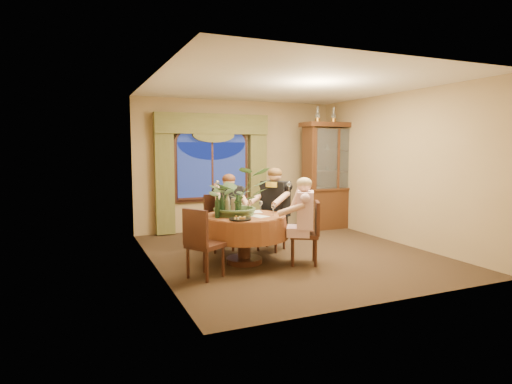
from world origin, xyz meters
name	(u,v)px	position (x,y,z in m)	size (l,w,h in m)	color
floor	(290,253)	(0.00, 0.00, 0.00)	(5.00, 5.00, 0.00)	black
wall_back	(237,165)	(0.00, 2.50, 1.40)	(4.50, 4.50, 0.00)	#927951
wall_right	(397,168)	(2.25, 0.00, 1.40)	(5.00, 5.00, 0.00)	#927951
ceiling	(292,85)	(0.00, 0.00, 2.80)	(5.00, 5.00, 0.00)	white
window	(212,171)	(-0.60, 2.43, 1.30)	(1.62, 0.10, 1.32)	navy
arched_transom	(212,134)	(-0.60, 2.43, 2.08)	(1.60, 0.06, 0.44)	navy
drapery_left	(164,178)	(-1.63, 2.38, 1.18)	(0.38, 0.14, 2.32)	#4F4F24
drapery_right	(258,175)	(0.43, 2.38, 1.18)	(0.38, 0.14, 2.32)	#4F4F24
swag_valance	(213,124)	(-0.60, 2.35, 2.28)	(2.45, 0.16, 0.42)	#4F4F24
dining_table	(244,239)	(-0.94, -0.25, 0.38)	(1.36, 1.36, 0.75)	maroon
china_cabinet	(332,176)	(1.98, 1.75, 1.17)	(1.44, 0.57, 2.33)	#34190B
oil_lamp_left	(318,114)	(1.57, 1.75, 2.50)	(0.11, 0.11, 0.34)	#A5722D
oil_lamp_center	(334,115)	(1.98, 1.75, 2.50)	(0.11, 0.11, 0.34)	#A5722D
oil_lamp_right	(349,115)	(2.38, 1.75, 2.50)	(0.11, 0.11, 0.34)	#A5722D
chair_right	(304,233)	(-0.12, -0.67, 0.48)	(0.42, 0.42, 0.96)	black
chair_back_right	(271,223)	(-0.19, 0.35, 0.48)	(0.42, 0.42, 0.96)	black
chair_back	(220,223)	(-1.02, 0.67, 0.48)	(0.42, 0.42, 0.96)	black
chair_front_left	(205,243)	(-1.70, -0.74, 0.48)	(0.42, 0.42, 0.96)	black
person_pink	(305,221)	(-0.13, -0.73, 0.67)	(0.48, 0.44, 1.34)	beige
person_back	(229,212)	(-0.87, 0.65, 0.67)	(0.48, 0.44, 1.34)	black
person_scarf	(275,210)	(-0.18, 0.21, 0.73)	(0.52, 0.48, 1.45)	black
stoneware_vase	(235,206)	(-1.04, -0.11, 0.88)	(0.14, 0.14, 0.25)	tan
centerpiece_plant	(237,174)	(-1.02, -0.17, 1.38)	(0.99, 1.10, 0.86)	#415D36
olive_bowl	(247,214)	(-0.92, -0.34, 0.77)	(0.16, 0.16, 0.05)	#4D5931
cheese_platter	(240,219)	(-1.16, -0.64, 0.76)	(0.32, 0.32, 0.02)	black
wine_bottle_0	(228,205)	(-1.19, -0.22, 0.92)	(0.07, 0.07, 0.33)	tan
wine_bottle_1	(237,205)	(-1.07, -0.30, 0.92)	(0.07, 0.07, 0.33)	black
wine_bottle_2	(217,207)	(-1.40, -0.34, 0.92)	(0.07, 0.07, 0.33)	black
wine_bottle_3	(226,204)	(-1.18, -0.11, 0.92)	(0.07, 0.07, 0.33)	black
wine_bottle_4	(218,205)	(-1.32, -0.14, 0.92)	(0.07, 0.07, 0.33)	tan
wine_bottle_5	(221,206)	(-1.30, -0.24, 0.92)	(0.07, 0.07, 0.33)	black
tasting_paper_0	(258,216)	(-0.79, -0.46, 0.75)	(0.21, 0.30, 0.00)	white
tasting_paper_1	(255,212)	(-0.66, -0.01, 0.75)	(0.21, 0.30, 0.00)	white
wine_glass_person_pink	(273,210)	(-0.55, -0.48, 0.84)	(0.07, 0.07, 0.18)	silver
wine_glass_person_back	(236,206)	(-0.90, 0.20, 0.84)	(0.07, 0.07, 0.18)	silver
wine_glass_person_scarf	(261,206)	(-0.55, -0.02, 0.84)	(0.07, 0.07, 0.18)	silver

